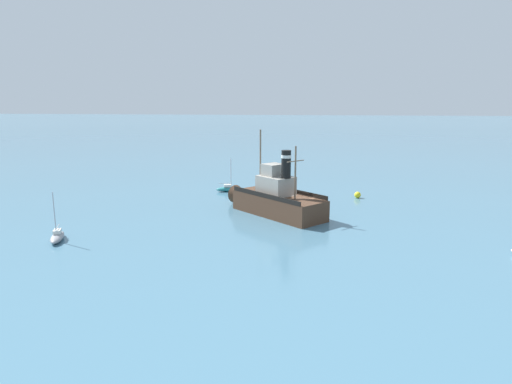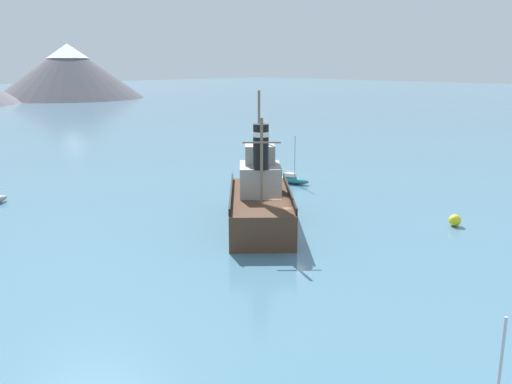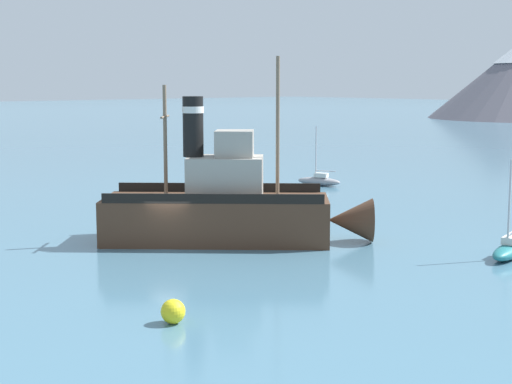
# 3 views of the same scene
# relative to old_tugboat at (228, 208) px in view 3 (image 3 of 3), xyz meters

# --- Properties ---
(ground_plane) EXTENTS (600.00, 600.00, 0.00)m
(ground_plane) POSITION_rel_old_tugboat_xyz_m (-0.81, -3.29, -1.83)
(ground_plane) COLOR #477289
(old_tugboat) EXTENTS (12.36, 12.77, 9.90)m
(old_tugboat) POSITION_rel_old_tugboat_xyz_m (0.00, 0.00, 0.00)
(old_tugboat) COLOR #4C3323
(old_tugboat) RESTS_ON ground
(sailboat_grey) EXTENTS (3.95, 2.29, 4.90)m
(sailboat_grey) POSITION_rel_old_tugboat_xyz_m (-12.66, 20.35, -1.40)
(sailboat_grey) COLOR gray
(sailboat_grey) RESTS_ON ground
(sailboat_teal) EXTENTS (1.97, 3.95, 4.90)m
(sailboat_teal) POSITION_rel_old_tugboat_xyz_m (12.33, 7.66, -1.40)
(sailboat_teal) COLOR #23757A
(sailboat_teal) RESTS_ON ground
(mooring_buoy) EXTENTS (0.89, 0.89, 0.89)m
(mooring_buoy) POSITION_rel_old_tugboat_xyz_m (9.94, -10.76, -1.39)
(mooring_buoy) COLOR yellow
(mooring_buoy) RESTS_ON ground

